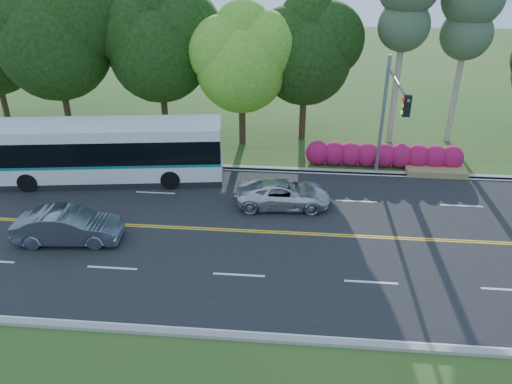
# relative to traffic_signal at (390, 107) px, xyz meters

# --- Properties ---
(ground) EXTENTS (120.00, 120.00, 0.00)m
(ground) POSITION_rel_traffic_signal_xyz_m (-6.49, -5.40, -4.67)
(ground) COLOR #29551C
(ground) RESTS_ON ground
(road) EXTENTS (60.00, 14.00, 0.02)m
(road) POSITION_rel_traffic_signal_xyz_m (-6.49, -5.40, -4.66)
(road) COLOR black
(road) RESTS_ON ground
(curb_north) EXTENTS (60.00, 0.30, 0.15)m
(curb_north) POSITION_rel_traffic_signal_xyz_m (-6.49, 1.75, -4.60)
(curb_north) COLOR gray
(curb_north) RESTS_ON ground
(curb_south) EXTENTS (60.00, 0.30, 0.15)m
(curb_south) POSITION_rel_traffic_signal_xyz_m (-6.49, -12.55, -4.60)
(curb_south) COLOR gray
(curb_south) RESTS_ON ground
(grass_verge) EXTENTS (60.00, 4.00, 0.10)m
(grass_verge) POSITION_rel_traffic_signal_xyz_m (-6.49, 3.60, -4.62)
(grass_verge) COLOR #29551C
(grass_verge) RESTS_ON ground
(lane_markings) EXTENTS (57.60, 13.82, 0.00)m
(lane_markings) POSITION_rel_traffic_signal_xyz_m (-6.59, -5.40, -4.65)
(lane_markings) COLOR gold
(lane_markings) RESTS_ON road
(tree_row) EXTENTS (44.70, 9.10, 13.84)m
(tree_row) POSITION_rel_traffic_signal_xyz_m (-11.65, 6.73, 2.06)
(tree_row) COLOR black
(tree_row) RESTS_ON ground
(bougainvillea_hedge) EXTENTS (9.50, 2.25, 1.50)m
(bougainvillea_hedge) POSITION_rel_traffic_signal_xyz_m (0.69, 2.75, -3.95)
(bougainvillea_hedge) COLOR maroon
(bougainvillea_hedge) RESTS_ON ground
(traffic_signal) EXTENTS (0.42, 6.10, 7.00)m
(traffic_signal) POSITION_rel_traffic_signal_xyz_m (0.00, 0.00, 0.00)
(traffic_signal) COLOR gray
(traffic_signal) RESTS_ON ground
(transit_bus) EXTENTS (13.33, 4.55, 3.42)m
(transit_bus) POSITION_rel_traffic_signal_xyz_m (-15.59, -0.51, -2.96)
(transit_bus) COLOR white
(transit_bus) RESTS_ON road
(sedan) EXTENTS (4.95, 2.12, 1.59)m
(sedan) POSITION_rel_traffic_signal_xyz_m (-15.15, -7.02, -3.86)
(sedan) COLOR slate
(sedan) RESTS_ON road
(suv) EXTENTS (5.05, 2.57, 1.37)m
(suv) POSITION_rel_traffic_signal_xyz_m (-5.38, -2.70, -3.97)
(suv) COLOR silver
(suv) RESTS_ON road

